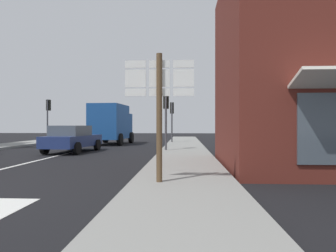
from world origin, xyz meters
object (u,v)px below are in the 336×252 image
sedan_far (72,138)px  delivery_truck (111,123)px  traffic_light_far_left (48,111)px  route_sign_post (159,104)px  traffic_light_near_right (166,108)px  traffic_light_far_right (172,113)px

sedan_far → delivery_truck: bearing=86.1°
sedan_far → traffic_light_far_left: size_ratio=1.20×
delivery_truck → route_sign_post: 16.81m
sedan_far → traffic_light_near_right: size_ratio=1.32×
traffic_light_near_right → traffic_light_far_left: bearing=142.6°
traffic_light_far_right → traffic_light_far_left: (-10.28, -0.01, 0.20)m
traffic_light_far_right → route_sign_post: bearing=-88.6°
sedan_far → traffic_light_far_right: size_ratio=1.30×
traffic_light_far_left → route_sign_post: bearing=-58.2°
traffic_light_far_right → traffic_light_near_right: (0.00, -7.86, -0.03)m
traffic_light_far_left → traffic_light_near_right: bearing=-37.4°
traffic_light_far_right → traffic_light_near_right: size_ratio=1.01×
route_sign_post → traffic_light_far_right: 17.28m
route_sign_post → traffic_light_far_left: 20.31m
sedan_far → delivery_truck: (0.48, 6.94, 0.89)m
traffic_light_near_right → traffic_light_far_left: (-10.28, 7.85, 0.23)m
delivery_truck → traffic_light_far_right: (4.67, 1.25, 0.82)m
route_sign_post → traffic_light_near_right: traffic_light_near_right is taller
route_sign_post → traffic_light_far_left: size_ratio=0.89×
traffic_light_far_right → sedan_far: bearing=-122.2°
traffic_light_far_right → traffic_light_near_right: bearing=-90.0°
sedan_far → route_sign_post: size_ratio=1.36×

